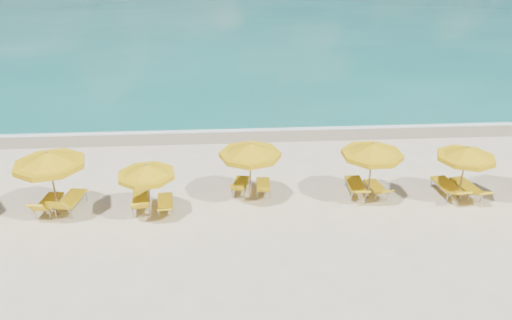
{
  "coord_description": "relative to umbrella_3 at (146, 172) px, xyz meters",
  "views": [
    {
      "loc": [
        -1.19,
        -16.38,
        9.45
      ],
      "look_at": [
        0.0,
        1.5,
        1.2
      ],
      "focal_mm": 35.0,
      "sensor_mm": 36.0,
      "label": 1
    }
  ],
  "objects": [
    {
      "name": "lounger_3_right",
      "position": [
        0.53,
        0.34,
        -1.58
      ],
      "size": [
        0.73,
        1.79,
        0.67
      ],
      "rotation": [
        0.0,
        0.0,
        0.1
      ],
      "color": "#A5A8AD",
      "rests_on": "ground"
    },
    {
      "name": "umbrella_5",
      "position": [
        8.25,
        0.76,
        0.23
      ],
      "size": [
        3.09,
        3.09,
        2.36
      ],
      "rotation": [
        0.0,
        0.0,
        0.43
      ],
      "color": "tan",
      "rests_on": "ground"
    },
    {
      "name": "lounger_5_right",
      "position": [
        8.64,
        1.02,
        -1.59
      ],
      "size": [
        0.77,
        1.68,
        0.68
      ],
      "rotation": [
        0.0,
        0.0,
        0.15
      ],
      "color": "#A5A8AD",
      "rests_on": "ground"
    },
    {
      "name": "wet_sand_band",
      "position": [
        3.99,
        7.89,
        -1.79
      ],
      "size": [
        120.0,
        2.6,
        0.01
      ],
      "primitive_type": "cube",
      "color": "tan",
      "rests_on": "ground"
    },
    {
      "name": "umbrella_4",
      "position": [
        3.71,
        1.03,
        0.24
      ],
      "size": [
        2.5,
        2.5,
        2.38
      ],
      "rotation": [
        0.0,
        0.0,
        -0.07
      ],
      "color": "tan",
      "rests_on": "ground"
    },
    {
      "name": "ground_plane",
      "position": [
        3.99,
        0.49,
        -1.79
      ],
      "size": [
        120.0,
        120.0,
        0.0
      ],
      "primitive_type": "plane",
      "color": "beige"
    },
    {
      "name": "lounger_2_left",
      "position": [
        -3.76,
        0.55,
        -1.56
      ],
      "size": [
        0.79,
        1.81,
        0.87
      ],
      "rotation": [
        0.0,
        0.0,
        -0.11
      ],
      "color": "#A5A8AD",
      "rests_on": "ground"
    },
    {
      "name": "whitecap_far",
      "position": [
        11.99,
        24.49,
        -1.79
      ],
      "size": [
        18.0,
        0.3,
        0.05
      ],
      "primitive_type": "cube",
      "color": "white",
      "rests_on": "ground"
    },
    {
      "name": "lounger_6_right",
      "position": [
        12.17,
        0.76,
        -1.56
      ],
      "size": [
        0.9,
        1.99,
        0.72
      ],
      "rotation": [
        0.0,
        0.0,
        0.15
      ],
      "color": "#A5A8AD",
      "rests_on": "ground"
    },
    {
      "name": "lounger_5_left",
      "position": [
        7.86,
        1.13,
        -1.56
      ],
      "size": [
        0.71,
        1.96,
        0.77
      ],
      "rotation": [
        0.0,
        0.0,
        -0.04
      ],
      "color": "#A5A8AD",
      "rests_on": "ground"
    },
    {
      "name": "lounger_6_left",
      "position": [
        11.41,
        0.83,
        -1.56
      ],
      "size": [
        0.83,
        2.04,
        0.75
      ],
      "rotation": [
        0.0,
        0.0,
        0.1
      ],
      "color": "#A5A8AD",
      "rests_on": "ground"
    },
    {
      "name": "umbrella_2",
      "position": [
        -3.38,
        0.37,
        0.37
      ],
      "size": [
        2.88,
        2.88,
        2.53
      ],
      "rotation": [
        0.0,
        0.0,
        -0.17
      ],
      "color": "tan",
      "rests_on": "ground"
    },
    {
      "name": "lounger_2_right",
      "position": [
        -2.98,
        0.61,
        -1.54
      ],
      "size": [
        0.97,
        2.03,
        0.97
      ],
      "rotation": [
        0.0,
        0.0,
        -0.16
      ],
      "color": "#A5A8AD",
      "rests_on": "ground"
    },
    {
      "name": "lounger_4_right",
      "position": [
        4.24,
        1.45,
        -1.59
      ],
      "size": [
        0.64,
        1.65,
        0.73
      ],
      "rotation": [
        0.0,
        0.0,
        -0.06
      ],
      "color": "#A5A8AD",
      "rests_on": "ground"
    },
    {
      "name": "umbrella_6",
      "position": [
        11.76,
        0.52,
        0.09
      ],
      "size": [
        2.22,
        2.22,
        2.2
      ],
      "rotation": [
        0.0,
        0.0,
        0.02
      ],
      "color": "tan",
      "rests_on": "ground"
    },
    {
      "name": "lounger_4_left",
      "position": [
        3.35,
        1.64,
        -1.59
      ],
      "size": [
        0.84,
        1.66,
        0.79
      ],
      "rotation": [
        0.0,
        0.0,
        -0.2
      ],
      "color": "#A5A8AD",
      "rests_on": "ground"
    },
    {
      "name": "umbrella_3",
      "position": [
        0.0,
        0.0,
        0.0
      ],
      "size": [
        2.49,
        2.49,
        2.1
      ],
      "rotation": [
        0.0,
        0.0,
        -0.23
      ],
      "color": "tan",
      "rests_on": "ground"
    },
    {
      "name": "foam_line",
      "position": [
        3.99,
        8.69,
        -1.79
      ],
      "size": [
        120.0,
        1.2,
        0.03
      ],
      "primitive_type": "cube",
      "color": "white",
      "rests_on": "ground"
    },
    {
      "name": "lounger_3_left",
      "position": [
        -0.37,
        0.5,
        -1.55
      ],
      "size": [
        0.9,
        2.01,
        0.9
      ],
      "rotation": [
        0.0,
        0.0,
        0.13
      ],
      "color": "#A5A8AD",
      "rests_on": "ground"
    },
    {
      "name": "whitecap_near",
      "position": [
        -2.01,
        17.49,
        -1.79
      ],
      "size": [
        14.0,
        0.36,
        0.05
      ],
      "primitive_type": "cube",
      "color": "white",
      "rests_on": "ground"
    },
    {
      "name": "ocean",
      "position": [
        3.99,
        48.49,
        -1.79
      ],
      "size": [
        120.0,
        80.0,
        0.3
      ],
      "primitive_type": "cube",
      "color": "#12695F",
      "rests_on": "ground"
    }
  ]
}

